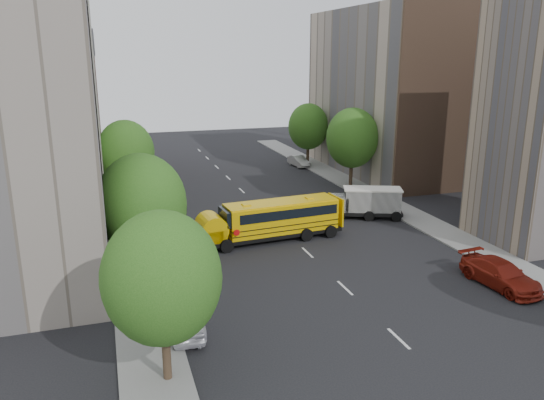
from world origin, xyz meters
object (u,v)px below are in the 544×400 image
parked_car_5 (299,161)px  safari_truck (367,202)px  street_tree_5 (308,127)px  parked_car_3 (500,274)px  parked_car_0 (186,318)px  parked_car_2 (141,179)px  parked_car_1 (149,206)px  street_tree_1 (142,205)px  street_tree_4 (352,138)px  street_tree_0 (162,278)px  school_bus (271,219)px  street_tree_2 (126,152)px

parked_car_5 → safari_truck: bearing=-100.3°
street_tree_5 → parked_car_3: bearing=-93.4°
street_tree_5 → parked_car_5: 4.33m
parked_car_0 → parked_car_2: (0.21, 31.22, 0.05)m
parked_car_1 → street_tree_1: bearing=89.5°
street_tree_4 → street_tree_5: size_ratio=1.08×
street_tree_0 → parked_car_2: (1.61, 35.03, -3.87)m
parked_car_0 → street_tree_5: bearing=-114.9°
safari_truck → parked_car_3: safari_truck is taller
street_tree_0 → safari_truck: size_ratio=1.19×
street_tree_5 → school_bus: street_tree_5 is taller
school_bus → parked_car_0: school_bus is taller
parked_car_1 → parked_car_5: parked_car_1 is taller
parked_car_1 → parked_car_5: size_ratio=1.17×
parked_car_0 → parked_car_1: (0.00, 20.57, 0.03)m
safari_truck → parked_car_0: bearing=-118.8°
street_tree_0 → parked_car_2: 35.28m
street_tree_1 → street_tree_4: size_ratio=0.98×
street_tree_0 → street_tree_2: size_ratio=0.96×
street_tree_5 → parked_car_2: bearing=-166.3°
street_tree_5 → parked_car_2: 21.35m
parked_car_0 → street_tree_2: bearing=-82.0°
street_tree_1 → parked_car_3: 21.26m
street_tree_1 → street_tree_2: (0.00, 18.00, -0.12)m
street_tree_1 → parked_car_5: bearing=55.0°
school_bus → parked_car_3: 15.74m
safari_truck → school_bus: bearing=-141.3°
street_tree_5 → parked_car_1: size_ratio=1.63×
street_tree_1 → street_tree_4: 28.43m
school_bus → parked_car_2: size_ratio=1.89×
street_tree_2 → safari_truck: size_ratio=1.24×
parked_car_2 → parked_car_1: bearing=89.4°
school_bus → parked_car_0: bearing=-129.8°
school_bus → parked_car_5: (11.20, 24.13, -0.99)m
parked_car_0 → parked_car_1: size_ratio=0.93×
street_tree_2 → parked_car_3: size_ratio=1.47×
street_tree_5 → safari_truck: bearing=-98.7°
street_tree_4 → parked_car_1: size_ratio=1.76×
parked_car_5 → street_tree_5: bearing=18.1°
school_bus → parked_car_2: school_bus is taller
street_tree_0 → parked_car_1: (1.40, 24.38, -3.88)m
parked_car_5 → parked_car_0: bearing=-123.5°
parked_car_0 → parked_car_2: bearing=-85.7°
street_tree_0 → parked_car_0: 5.64m
street_tree_4 → parked_car_3: 24.99m
parked_car_1 → street_tree_5: bearing=-137.8°
parked_car_2 → parked_car_3: parked_car_2 is taller
parked_car_5 → parked_car_3: bearing=-96.4°
parked_car_0 → parked_car_3: size_ratio=0.81×
street_tree_2 → parked_car_2: 8.27m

